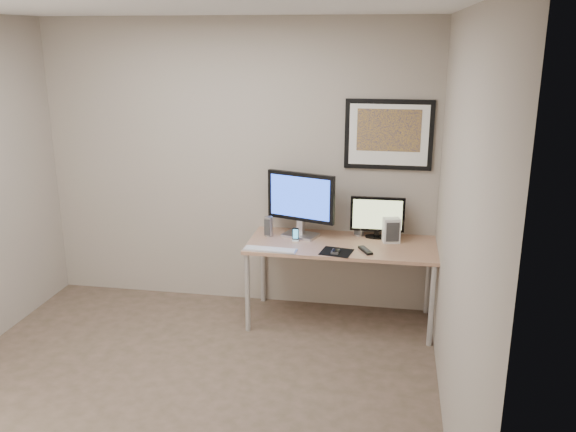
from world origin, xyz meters
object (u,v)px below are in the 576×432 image
(desk, at_px, (342,251))
(speaker_left, at_px, (269,226))
(monitor_large, at_px, (301,202))
(monitor_tv, at_px, (377,216))
(framed_art, at_px, (389,135))
(phone_dock, at_px, (296,234))
(keyboard, at_px, (270,250))
(speaker_right, at_px, (360,225))
(fan_unit, at_px, (391,230))

(desk, height_order, speaker_left, speaker_left)
(monitor_large, xyz_separation_m, speaker_left, (-0.28, -0.04, -0.23))
(monitor_tv, bearing_deg, framed_art, 62.80)
(framed_art, distance_m, speaker_left, 1.31)
(phone_dock, bearing_deg, keyboard, -124.83)
(speaker_right, distance_m, phone_dock, 0.59)
(monitor_tv, relative_size, keyboard, 1.05)
(framed_art, bearing_deg, desk, -136.54)
(phone_dock, bearing_deg, monitor_large, 77.84)
(phone_dock, bearing_deg, monitor_tv, 14.44)
(monitor_tv, xyz_separation_m, speaker_left, (-0.94, -0.11, -0.11))
(speaker_left, xyz_separation_m, speaker_right, (0.79, 0.15, 0.01))
(desk, bearing_deg, monitor_large, 161.26)
(desk, distance_m, monitor_large, 0.55)
(monitor_tv, xyz_separation_m, phone_dock, (-0.69, -0.21, -0.14))
(monitor_large, distance_m, fan_unit, 0.82)
(fan_unit, bearing_deg, keyboard, -171.87)
(desk, height_order, keyboard, keyboard)
(fan_unit, bearing_deg, framed_art, 92.09)
(framed_art, bearing_deg, monitor_tv, -116.42)
(phone_dock, bearing_deg, framed_art, 21.58)
(monitor_tv, bearing_deg, speaker_left, -173.91)
(desk, distance_m, fan_unit, 0.46)
(speaker_right, bearing_deg, desk, -99.51)
(framed_art, xyz_separation_m, speaker_right, (-0.22, -0.09, -0.79))
(monitor_large, height_order, fan_unit, monitor_large)
(keyboard, distance_m, fan_unit, 1.06)
(keyboard, bearing_deg, framed_art, 37.03)
(speaker_right, xyz_separation_m, fan_unit, (0.28, -0.14, 0.01))
(monitor_tv, distance_m, speaker_right, 0.18)
(keyboard, bearing_deg, monitor_large, 68.19)
(desk, distance_m, speaker_right, 0.32)
(phone_dock, distance_m, fan_unit, 0.82)
(speaker_right, height_order, fan_unit, fan_unit)
(speaker_left, distance_m, phone_dock, 0.28)
(speaker_left, bearing_deg, monitor_large, 16.75)
(phone_dock, xyz_separation_m, fan_unit, (0.81, 0.12, 0.05))
(monitor_large, relative_size, speaker_left, 3.45)
(monitor_large, bearing_deg, framed_art, 33.42)
(desk, distance_m, phone_dock, 0.42)
(fan_unit, bearing_deg, speaker_right, 140.68)
(phone_dock, bearing_deg, speaker_left, 155.78)
(monitor_large, bearing_deg, speaker_left, -154.90)
(monitor_large, bearing_deg, keyboard, -97.41)
(monitor_tv, bearing_deg, monitor_large, -174.13)
(monitor_large, height_order, speaker_right, monitor_large)
(speaker_left, distance_m, keyboard, 0.39)
(monitor_tv, relative_size, speaker_right, 2.34)
(speaker_left, height_order, keyboard, speaker_left)
(monitor_large, bearing_deg, phone_dock, -81.54)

